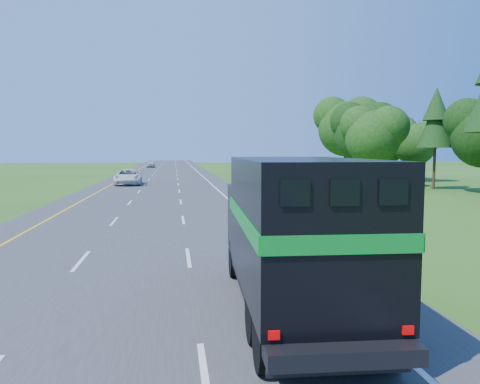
# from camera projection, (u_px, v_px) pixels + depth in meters

# --- Properties ---
(road) EXTENTS (15.00, 260.00, 0.04)m
(road) POSITION_uv_depth(u_px,v_px,m) (160.00, 189.00, 45.86)
(road) COLOR #38383A
(road) RESTS_ON ground
(lane_markings) EXTENTS (11.15, 260.00, 0.01)m
(lane_markings) POSITION_uv_depth(u_px,v_px,m) (160.00, 189.00, 45.86)
(lane_markings) COLOR yellow
(lane_markings) RESTS_ON road
(horse_truck) EXTENTS (2.90, 8.24, 3.60)m
(horse_truck) POSITION_uv_depth(u_px,v_px,m) (294.00, 231.00, 10.70)
(horse_truck) COLOR black
(horse_truck) RESTS_ON road
(white_suv) EXTENTS (3.15, 6.32, 1.72)m
(white_suv) POSITION_uv_depth(u_px,v_px,m) (128.00, 177.00, 51.35)
(white_suv) COLOR silver
(white_suv) RESTS_ON road
(far_car) EXTENTS (1.93, 4.50, 1.52)m
(far_car) POSITION_uv_depth(u_px,v_px,m) (151.00, 164.00, 102.75)
(far_car) COLOR #B0B0B7
(far_car) RESTS_ON road
(delineator) EXTENTS (0.10, 0.06, 1.21)m
(delineator) POSITION_uv_depth(u_px,v_px,m) (406.00, 247.00, 15.42)
(delineator) COLOR orange
(delineator) RESTS_ON ground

